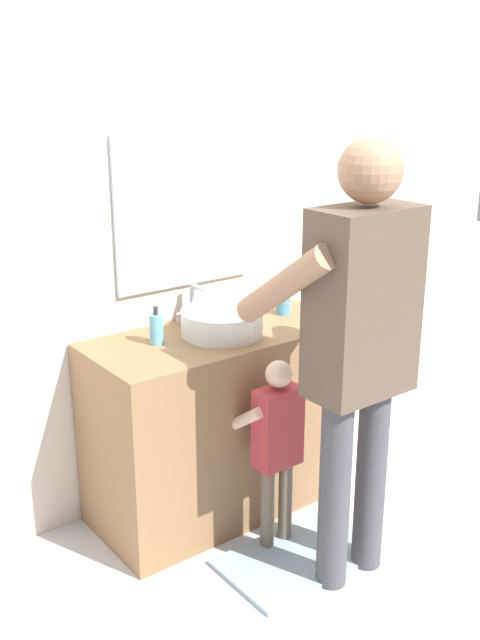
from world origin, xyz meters
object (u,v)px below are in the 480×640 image
(toothbrush_cup, at_px, (283,303))
(soap_bottle, at_px, (156,329))
(adult_parent, at_px, (358,330))
(child_toddler, at_px, (276,438))

(toothbrush_cup, distance_m, soap_bottle, 0.69)
(toothbrush_cup, relative_size, adult_parent, 0.12)
(child_toddler, bearing_deg, adult_parent, -69.41)
(child_toddler, bearing_deg, toothbrush_cup, 47.76)
(soap_bottle, height_order, adult_parent, adult_parent)
(toothbrush_cup, bearing_deg, child_toddler, -132.24)
(child_toddler, height_order, adult_parent, adult_parent)
(soap_bottle, relative_size, child_toddler, 0.19)
(adult_parent, bearing_deg, soap_bottle, 118.13)
(soap_bottle, distance_m, child_toddler, 0.68)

